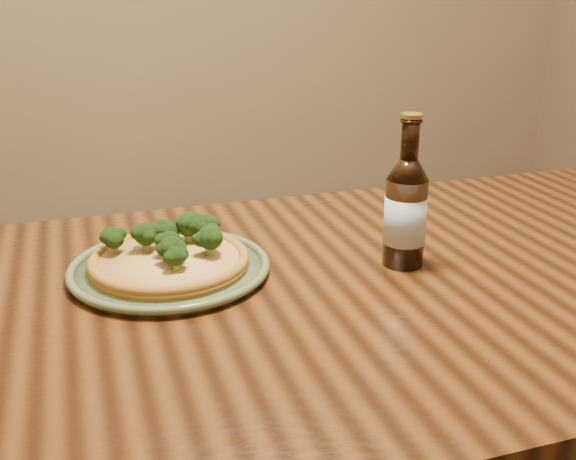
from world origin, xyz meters
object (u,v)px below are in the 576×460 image
object	(u,v)px
pizza	(170,256)
beer_bottle	(405,211)
table	(370,325)
plate	(170,268)

from	to	relation	value
pizza	beer_bottle	size ratio (longest dim) A/B	1.02
pizza	beer_bottle	bearing A→B (deg)	-12.81
table	pizza	world-z (taller)	pizza
table	beer_bottle	distance (m)	0.20
table	beer_bottle	bearing A→B (deg)	23.71
table	plate	xyz separation A→B (m)	(-0.32, 0.11, 0.10)
plate	pizza	xyz separation A→B (m)	(0.00, 0.00, 0.02)
plate	beer_bottle	bearing A→B (deg)	-12.15
table	pizza	distance (m)	0.36
table	pizza	size ratio (longest dim) A/B	6.01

